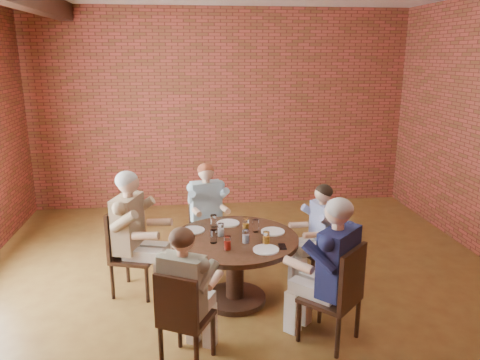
{
  "coord_description": "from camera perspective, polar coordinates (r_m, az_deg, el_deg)",
  "views": [
    {
      "loc": [
        -0.64,
        -4.61,
        2.64
      ],
      "look_at": [
        0.03,
        1.0,
        1.11
      ],
      "focal_mm": 35.0,
      "sensor_mm": 36.0,
      "label": 1
    }
  ],
  "objects": [
    {
      "name": "plate_b",
      "position": [
        5.38,
        -1.46,
        -5.29
      ],
      "size": [
        0.26,
        0.26,
        0.01
      ],
      "primitive_type": "cylinder",
      "color": "white",
      "rests_on": "dining_table"
    },
    {
      "name": "plate_c",
      "position": [
        5.2,
        -5.76,
        -6.12
      ],
      "size": [
        0.26,
        0.26,
        0.01
      ],
      "primitive_type": "cylinder",
      "color": "white",
      "rests_on": "dining_table"
    },
    {
      "name": "diner_c",
      "position": [
        5.34,
        -12.76,
        -6.41
      ],
      "size": [
        0.85,
        0.76,
        1.41
      ],
      "primitive_type": null,
      "rotation": [
        0.0,
        0.0,
        1.27
      ],
      "color": "brown",
      "rests_on": "floor"
    },
    {
      "name": "glass_e",
      "position": [
        4.85,
        -3.24,
        -6.89
      ],
      "size": [
        0.07,
        0.07,
        0.14
      ],
      "primitive_type": "cylinder",
      "color": "white",
      "rests_on": "dining_table"
    },
    {
      "name": "diner_b",
      "position": [
        6.08,
        -4.0,
        -4.03
      ],
      "size": [
        0.62,
        0.71,
        1.29
      ],
      "primitive_type": null,
      "rotation": [
        0.0,
        0.0,
        0.2
      ],
      "color": "#8CA7B2",
      "rests_on": "floor"
    },
    {
      "name": "plate_d",
      "position": [
        4.7,
        3.18,
        -8.46
      ],
      "size": [
        0.26,
        0.26,
        0.01
      ],
      "primitive_type": "cylinder",
      "color": "white",
      "rests_on": "dining_table"
    },
    {
      "name": "floor",
      "position": [
        5.35,
        0.98,
        -14.4
      ],
      "size": [
        7.0,
        7.0,
        0.0
      ],
      "primitive_type": "plane",
      "color": "brown",
      "rests_on": "ground"
    },
    {
      "name": "chair_b",
      "position": [
        6.2,
        -4.16,
        -5.09
      ],
      "size": [
        0.48,
        0.48,
        0.91
      ],
      "rotation": [
        0.0,
        0.0,
        0.2
      ],
      "color": "#321B10",
      "rests_on": "floor"
    },
    {
      "name": "chair_c",
      "position": [
        5.45,
        -13.6,
        -8.08
      ],
      "size": [
        0.58,
        0.58,
        0.98
      ],
      "rotation": [
        0.0,
        0.0,
        1.27
      ],
      "color": "#321B10",
      "rests_on": "floor"
    },
    {
      "name": "diner_e",
      "position": [
        4.45,
        11.03,
        -10.88
      ],
      "size": [
        0.91,
        0.91,
        1.41
      ],
      "primitive_type": null,
      "rotation": [
        0.0,
        0.0,
        3.92
      ],
      "color": "#191E48",
      "rests_on": "floor"
    },
    {
      "name": "chair_e",
      "position": [
        4.49,
        12.03,
        -13.23
      ],
      "size": [
        0.66,
        0.66,
        0.98
      ],
      "rotation": [
        0.0,
        0.0,
        3.92
      ],
      "color": "#321B10",
      "rests_on": "floor"
    },
    {
      "name": "glass_c",
      "position": [
        5.28,
        -3.24,
        -5.0
      ],
      "size": [
        0.07,
        0.07,
        0.14
      ],
      "primitive_type": "cylinder",
      "color": "white",
      "rests_on": "dining_table"
    },
    {
      "name": "glass_g",
      "position": [
        4.84,
        0.7,
        -6.89
      ],
      "size": [
        0.07,
        0.07,
        0.14
      ],
      "primitive_type": "cylinder",
      "color": "white",
      "rests_on": "dining_table"
    },
    {
      "name": "diner_d",
      "position": [
        4.13,
        -6.58,
        -13.97
      ],
      "size": [
        0.71,
        0.76,
        1.27
      ],
      "primitive_type": null,
      "rotation": [
        0.0,
        0.0,
        2.66
      ],
      "color": "tan",
      "rests_on": "floor"
    },
    {
      "name": "plate_a",
      "position": [
        5.15,
        4.02,
        -6.28
      ],
      "size": [
        0.26,
        0.26,
        0.01
      ],
      "primitive_type": "cylinder",
      "color": "white",
      "rests_on": "dining_table"
    },
    {
      "name": "glass_b",
      "position": [
        5.15,
        0.72,
        -5.53
      ],
      "size": [
        0.07,
        0.07,
        0.14
      ],
      "primitive_type": "cylinder",
      "color": "white",
      "rests_on": "dining_table"
    },
    {
      "name": "chair_a",
      "position": [
        5.56,
        10.16,
        -7.93
      ],
      "size": [
        0.45,
        0.45,
        0.87
      ],
      "rotation": [
        0.0,
        0.0,
        -1.32
      ],
      "color": "#321B10",
      "rests_on": "floor"
    },
    {
      "name": "glass_f",
      "position": [
        4.68,
        -1.54,
        -7.69
      ],
      "size": [
        0.07,
        0.07,
        0.14
      ],
      "primitive_type": "cylinder",
      "color": "white",
      "rests_on": "dining_table"
    },
    {
      "name": "glass_h",
      "position": [
        4.8,
        3.21,
        -7.11
      ],
      "size": [
        0.07,
        0.07,
        0.14
      ],
      "primitive_type": "cylinder",
      "color": "white",
      "rests_on": "dining_table"
    },
    {
      "name": "chair_d",
      "position": [
        4.14,
        -7.03,
        -16.16
      ],
      "size": [
        0.53,
        0.53,
        0.9
      ],
      "rotation": [
        0.0,
        0.0,
        2.66
      ],
      "color": "#321B10",
      "rests_on": "floor"
    },
    {
      "name": "wall_back",
      "position": [
        8.19,
        -2.29,
        8.56
      ],
      "size": [
        7.0,
        0.0,
        7.0
      ],
      "primitive_type": "plane",
      "rotation": [
        1.57,
        0.0,
        0.0
      ],
      "color": "#98372B",
      "rests_on": "ground"
    },
    {
      "name": "smartphone",
      "position": [
        4.79,
        5.18,
        -8.08
      ],
      "size": [
        0.08,
        0.15,
        0.01
      ],
      "primitive_type": "cube",
      "rotation": [
        0.0,
        0.0,
        -0.06
      ],
      "color": "black",
      "rests_on": "dining_table"
    },
    {
      "name": "glass_a",
      "position": [
        5.14,
        1.94,
        -5.57
      ],
      "size": [
        0.07,
        0.07,
        0.14
      ],
      "primitive_type": "cylinder",
      "color": "white",
      "rests_on": "dining_table"
    },
    {
      "name": "glass_d",
      "position": [
        5.02,
        -2.35,
        -6.08
      ],
      "size": [
        0.07,
        0.07,
        0.14
      ],
      "primitive_type": "cylinder",
      "color": "white",
      "rests_on": "dining_table"
    },
    {
      "name": "diner_a",
      "position": [
        5.48,
        9.59,
        -6.8
      ],
      "size": [
        0.66,
        0.59,
        1.22
      ],
      "primitive_type": null,
      "rotation": [
        0.0,
        0.0,
        -1.32
      ],
      "color": "#3C4D9E",
      "rests_on": "floor"
    },
    {
      "name": "dining_table",
      "position": [
        5.09,
        -0.66,
        -9.32
      ],
      "size": [
        1.36,
        1.36,
        0.75
      ],
      "color": "#321B10",
      "rests_on": "floor"
    }
  ]
}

